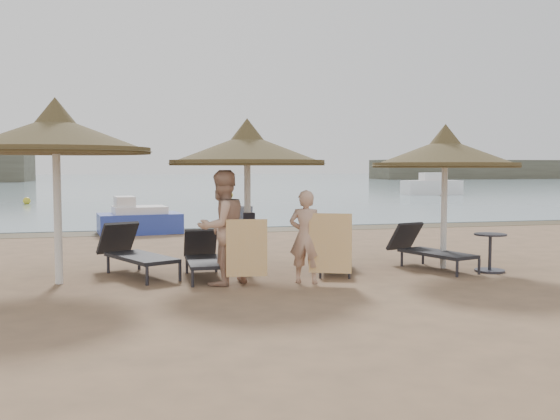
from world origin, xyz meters
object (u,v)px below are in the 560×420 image
(palapa_center, at_px, (247,150))
(person_right, at_px, (306,229))
(person_left, at_px, (222,218))
(palapa_left, at_px, (56,136))
(lounger_far_left, at_px, (134,252))
(pedal_boat, at_px, (139,220))
(lounger_near_right, at_px, (335,252))
(lounger_far_right, at_px, (427,248))
(lounger_near_left, at_px, (203,256))
(palapa_right, at_px, (445,154))
(side_table, at_px, (490,254))

(palapa_center, xyz_separation_m, person_right, (0.79, -1.12, -1.35))
(person_left, bearing_deg, palapa_left, -45.28)
(lounger_far_left, distance_m, pedal_boat, 7.19)
(lounger_near_right, bearing_deg, person_left, -138.80)
(palapa_center, bearing_deg, lounger_far_right, -3.10)
(lounger_near_left, bearing_deg, lounger_far_right, 0.00)
(palapa_right, distance_m, pedal_boat, 9.86)
(palapa_right, bearing_deg, person_right, -164.59)
(person_left, height_order, pedal_boat, person_left)
(side_table, bearing_deg, person_left, -179.15)
(person_right, bearing_deg, person_left, 21.01)
(side_table, bearing_deg, person_right, -176.11)
(side_table, distance_m, pedal_boat, 10.55)
(person_left, bearing_deg, lounger_near_right, 172.05)
(lounger_far_left, relative_size, pedal_boat, 0.86)
(lounger_far_right, bearing_deg, palapa_left, 162.47)
(palapa_left, distance_m, lounger_far_left, 2.49)
(lounger_far_left, xyz_separation_m, lounger_near_right, (3.72, -0.43, -0.08))
(lounger_near_left, height_order, side_table, lounger_near_left)
(lounger_near_left, relative_size, side_table, 2.54)
(palapa_left, height_order, side_table, palapa_left)
(lounger_near_left, relative_size, pedal_boat, 0.73)
(palapa_right, relative_size, person_right, 1.54)
(lounger_near_right, distance_m, person_left, 2.60)
(lounger_far_left, xyz_separation_m, person_right, (2.82, -1.54, 0.50))
(lounger_near_left, bearing_deg, palapa_left, -175.67)
(palapa_center, distance_m, palapa_right, 3.82)
(palapa_center, xyz_separation_m, lounger_near_right, (1.69, -0.01, -1.93))
(side_table, bearing_deg, lounger_near_left, 171.62)
(person_right, bearing_deg, palapa_right, -136.50)
(person_right, bearing_deg, lounger_near_left, -4.38)
(lounger_near_left, distance_m, person_left, 1.15)
(palapa_right, xyz_separation_m, person_right, (-3.01, -0.83, -1.30))
(lounger_far_left, distance_m, lounger_far_right, 5.58)
(palapa_left, relative_size, lounger_near_left, 1.72)
(pedal_boat, bearing_deg, lounger_far_right, -62.51)
(lounger_near_right, bearing_deg, palapa_center, -161.18)
(palapa_left, height_order, lounger_near_right, palapa_left)
(palapa_right, relative_size, pedal_boat, 1.12)
(lounger_far_left, bearing_deg, side_table, -36.48)
(palapa_right, distance_m, lounger_far_left, 6.15)
(side_table, bearing_deg, lounger_far_left, 168.74)
(palapa_center, xyz_separation_m, lounger_near_left, (-0.82, -0.09, -1.90))
(lounger_near_left, relative_size, lounger_near_right, 1.03)
(lounger_far_left, relative_size, person_left, 0.97)
(lounger_near_left, distance_m, person_right, 1.99)
(palapa_center, height_order, person_right, palapa_center)
(lounger_near_right, bearing_deg, lounger_far_left, -167.51)
(palapa_left, relative_size, pedal_boat, 1.25)
(person_left, xyz_separation_m, person_right, (1.40, -0.17, -0.19))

